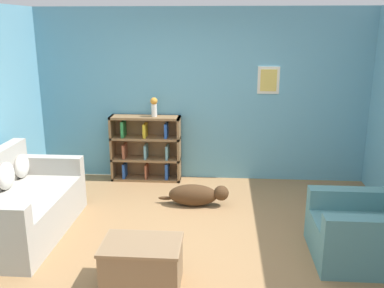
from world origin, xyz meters
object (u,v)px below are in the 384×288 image
(bookshelf, at_px, (146,148))
(coffee_table, at_px, (142,263))
(couch, at_px, (17,207))
(vase, at_px, (154,106))
(recliner_chair, at_px, (373,228))
(dog, at_px, (197,195))

(bookshelf, bearing_deg, coffee_table, -80.67)
(couch, height_order, coffee_table, couch)
(couch, xyz_separation_m, vase, (1.29, 1.91, 0.83))
(couch, bearing_deg, coffee_table, -29.17)
(recliner_chair, height_order, dog, recliner_chair)
(bookshelf, height_order, coffee_table, bookshelf)
(couch, bearing_deg, bookshelf, 59.21)
(coffee_table, distance_m, dog, 1.90)
(dog, height_order, vase, vase)
(coffee_table, distance_m, vase, 2.98)
(coffee_table, bearing_deg, couch, 150.83)
(couch, relative_size, coffee_table, 2.37)
(bookshelf, xyz_separation_m, coffee_table, (0.46, -2.83, -0.27))
(couch, relative_size, recliner_chair, 1.66)
(bookshelf, relative_size, coffee_table, 1.47)
(couch, xyz_separation_m, dog, (2.00, 0.96, -0.19))
(dog, relative_size, vase, 3.29)
(coffee_table, bearing_deg, vase, 96.51)
(couch, distance_m, recliner_chair, 3.89)
(vase, bearing_deg, recliner_chair, -39.83)
(coffee_table, bearing_deg, recliner_chair, 16.01)
(couch, xyz_separation_m, bookshelf, (1.15, 1.93, 0.16))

